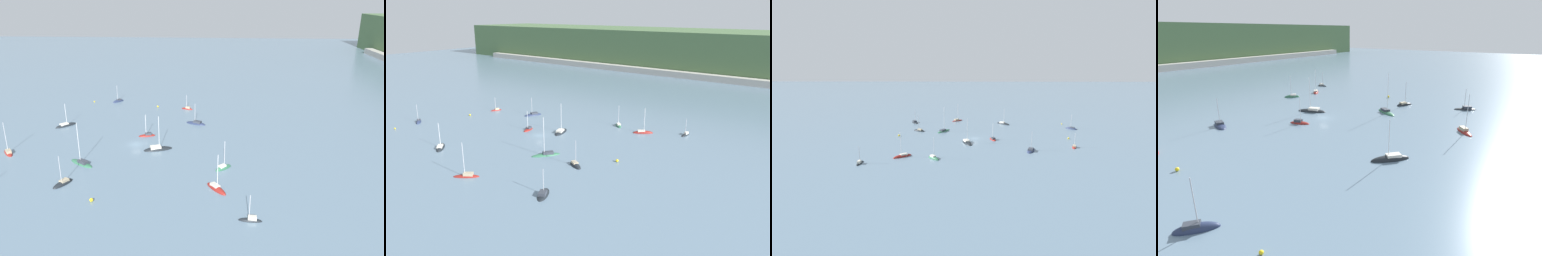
# 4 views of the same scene
# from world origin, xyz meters

# --- Properties ---
(ground_plane) EXTENTS (600.00, 600.00, 0.00)m
(ground_plane) POSITION_xyz_m (0.00, 0.00, 0.00)
(ground_plane) COLOR slate
(sailboat_0) EXTENTS (5.46, 4.79, 8.11)m
(sailboat_0) POSITION_xyz_m (-48.12, -17.89, 0.09)
(sailboat_0) COLOR #232D4C
(sailboat_0) RESTS_ON ground_plane
(sailboat_1) EXTENTS (6.23, 4.55, 8.53)m
(sailboat_1) POSITION_xyz_m (26.68, -12.77, 0.09)
(sailboat_1) COLOR black
(sailboat_1) RESTS_ON ground_plane
(sailboat_2) EXTENTS (1.67, 5.07, 6.52)m
(sailboat_2) POSITION_xyz_m (39.62, 32.30, 0.16)
(sailboat_2) COLOR black
(sailboat_2) RESTS_ON ground_plane
(sailboat_3) EXTENTS (6.85, 5.80, 10.07)m
(sailboat_3) POSITION_xyz_m (26.72, 25.14, 0.09)
(sailboat_3) COLOR maroon
(sailboat_3) RESTS_ON ground_plane
(sailboat_4) EXTENTS (6.90, 8.61, 12.48)m
(sailboat_4) POSITION_xyz_m (14.85, -12.15, 0.15)
(sailboat_4) COLOR #2D6647
(sailboat_4) RESTS_ON ground_plane
(sailboat_5) EXTENTS (5.66, 9.22, 11.27)m
(sailboat_5) POSITION_xyz_m (3.55, 7.36, 0.12)
(sailboat_5) COLOR black
(sailboat_5) RESTS_ON ground_plane
(sailboat_6) EXTENTS (3.17, 5.13, 6.35)m
(sailboat_6) POSITION_xyz_m (-38.99, 13.01, 0.13)
(sailboat_6) COLOR maroon
(sailboat_6) RESTS_ON ground_plane
(sailboat_7) EXTENTS (7.32, 6.89, 9.02)m
(sailboat_7) POSITION_xyz_m (-15.55, -28.56, 0.08)
(sailboat_7) COLOR black
(sailboat_7) RESTS_ON ground_plane
(sailboat_8) EXTENTS (5.11, 5.16, 8.73)m
(sailboat_8) POSITION_xyz_m (15.27, 26.99, 0.10)
(sailboat_8) COLOR #2D6647
(sailboat_8) RESTS_ON ground_plane
(sailboat_9) EXTENTS (6.54, 5.84, 10.01)m
(sailboat_9) POSITION_xyz_m (9.14, -36.29, 0.17)
(sailboat_9) COLOR maroon
(sailboat_9) RESTS_ON ground_plane
(sailboat_10) EXTENTS (5.28, 7.94, 8.13)m
(sailboat_10) POSITION_xyz_m (-20.92, 17.61, 0.11)
(sailboat_10) COLOR #232D4C
(sailboat_10) RESTS_ON ground_plane
(sailboat_12) EXTENTS (3.41, 5.90, 7.81)m
(sailboat_12) POSITION_xyz_m (-7.66, 2.13, 0.14)
(sailboat_12) COLOR maroon
(sailboat_12) RESTS_ON ground_plane
(mooring_buoy_0) EXTENTS (0.72, 0.72, 0.72)m
(mooring_buoy_0) POSITION_xyz_m (-40.76, 0.63, 0.36)
(mooring_buoy_0) COLOR yellow
(mooring_buoy_0) RESTS_ON ground_plane
(mooring_buoy_1) EXTENTS (0.85, 0.85, 0.85)m
(mooring_buoy_1) POSITION_xyz_m (34.31, -3.11, 0.42)
(mooring_buoy_1) COLOR yellow
(mooring_buoy_1) RESTS_ON ground_plane
(mooring_buoy_2) EXTENTS (0.56, 0.56, 0.56)m
(mooring_buoy_2) POSITION_xyz_m (-46.52, -28.02, 0.28)
(mooring_buoy_2) COLOR yellow
(mooring_buoy_2) RESTS_ON ground_plane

